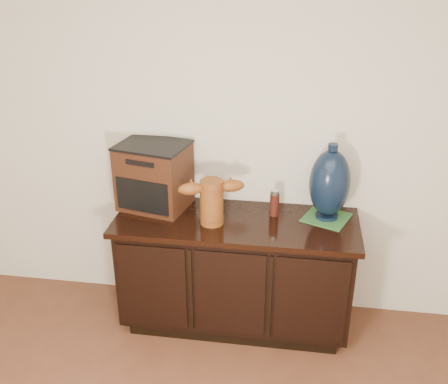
% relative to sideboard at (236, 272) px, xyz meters
% --- Properties ---
extents(sideboard, '(1.46, 0.56, 0.75)m').
position_rel_sideboard_xyz_m(sideboard, '(0.00, 0.00, 0.00)').
color(sideboard, black).
rests_on(sideboard, ground).
extents(terracotta_vessel, '(0.38, 0.19, 0.27)m').
position_rel_sideboard_xyz_m(terracotta_vessel, '(-0.14, -0.06, 0.52)').
color(terracotta_vessel, brown).
rests_on(terracotta_vessel, sideboard).
extents(tv_radio, '(0.47, 0.41, 0.41)m').
position_rel_sideboard_xyz_m(tv_radio, '(-0.53, 0.12, 0.57)').
color(tv_radio, '#371A0D').
rests_on(tv_radio, sideboard).
extents(green_mat, '(0.33, 0.33, 0.01)m').
position_rel_sideboard_xyz_m(green_mat, '(0.54, 0.11, 0.37)').
color(green_mat, '#2C602B').
rests_on(green_mat, sideboard).
extents(lamp_base, '(0.31, 0.31, 0.47)m').
position_rel_sideboard_xyz_m(lamp_base, '(0.54, 0.11, 0.60)').
color(lamp_base, black).
rests_on(lamp_base, green_mat).
extents(spray_can, '(0.06, 0.06, 0.17)m').
position_rel_sideboard_xyz_m(spray_can, '(0.22, 0.10, 0.45)').
color(spray_can, '#561A0E').
rests_on(spray_can, sideboard).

